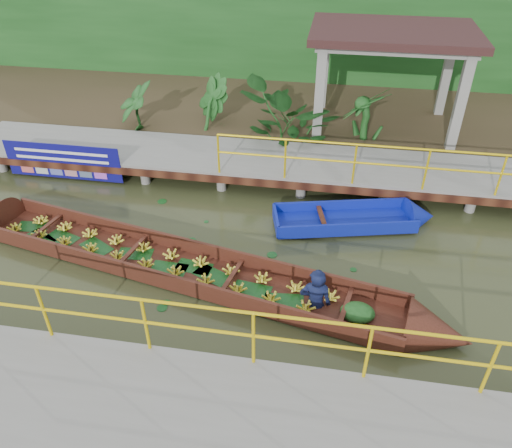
# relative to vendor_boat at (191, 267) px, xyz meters

# --- Properties ---
(ground) EXTENTS (80.00, 80.00, 0.00)m
(ground) POSITION_rel_vendor_boat_xyz_m (0.86, 0.61, -0.21)
(ground) COLOR #293018
(ground) RESTS_ON ground
(land_strip) EXTENTS (30.00, 8.00, 0.45)m
(land_strip) POSITION_rel_vendor_boat_xyz_m (0.86, 8.11, 0.02)
(land_strip) COLOR #372E1B
(land_strip) RESTS_ON ground
(far_dock) EXTENTS (16.00, 2.06, 1.66)m
(far_dock) POSITION_rel_vendor_boat_xyz_m (0.88, 4.04, 0.27)
(far_dock) COLOR slate
(far_dock) RESTS_ON ground
(pavilion) EXTENTS (4.40, 3.00, 3.00)m
(pavilion) POSITION_rel_vendor_boat_xyz_m (3.86, 6.91, 2.61)
(pavilion) COLOR slate
(pavilion) RESTS_ON ground
(foliage_backdrop) EXTENTS (30.00, 0.80, 4.00)m
(foliage_backdrop) POSITION_rel_vendor_boat_xyz_m (0.86, 10.61, 1.79)
(foliage_backdrop) COLOR #144014
(foliage_backdrop) RESTS_ON ground
(vendor_boat) EXTENTS (10.94, 3.32, 2.10)m
(vendor_boat) POSITION_rel_vendor_boat_xyz_m (0.00, 0.00, 0.00)
(vendor_boat) COLOR #37180F
(vendor_boat) RESTS_ON ground
(moored_blue_boat) EXTENTS (3.74, 1.75, 0.86)m
(moored_blue_boat) POSITION_rel_vendor_boat_xyz_m (3.78, 2.41, -0.05)
(moored_blue_boat) COLOR #0D1B96
(moored_blue_boat) RESTS_ON ground
(blue_banner) EXTENTS (3.07, 0.04, 0.96)m
(blue_banner) POSITION_rel_vendor_boat_xyz_m (-4.19, 3.09, 0.35)
(blue_banner) COLOR navy
(blue_banner) RESTS_ON ground
(tropical_plants) EXTENTS (14.21, 1.21, 1.52)m
(tropical_plants) POSITION_rel_vendor_boat_xyz_m (3.11, 5.91, 1.00)
(tropical_plants) COLOR #144014
(tropical_plants) RESTS_ON ground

